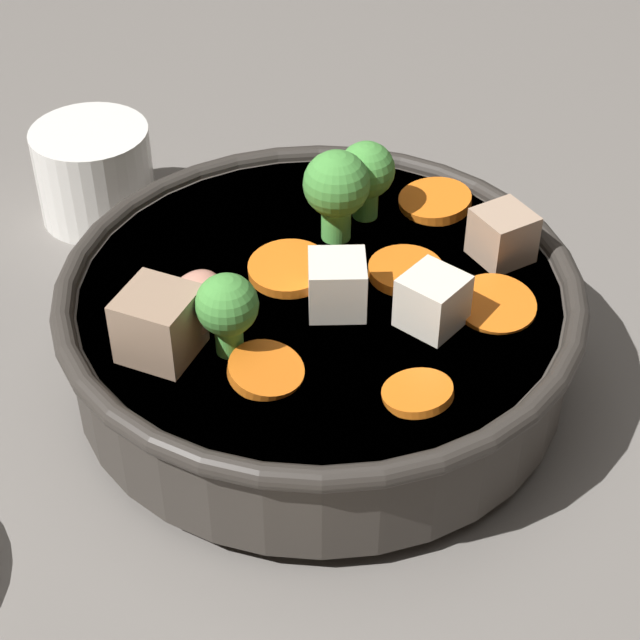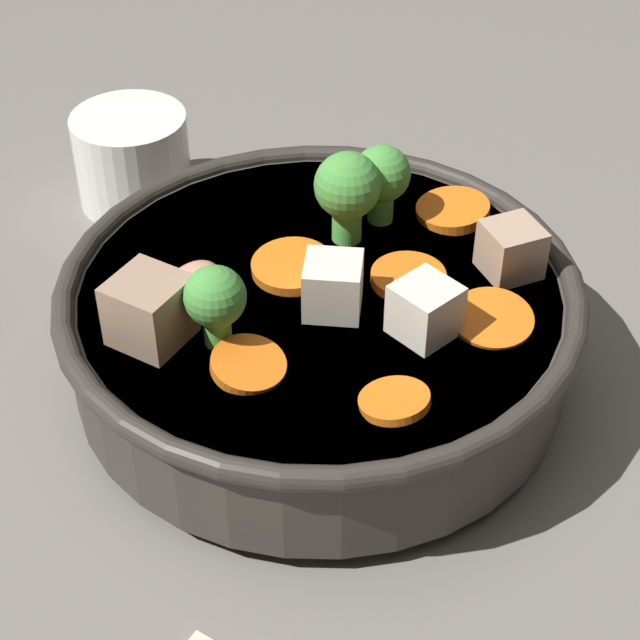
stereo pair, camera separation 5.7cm
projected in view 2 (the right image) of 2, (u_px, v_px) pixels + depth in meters
The scene contains 3 objects.
ground_plane at pixel (320, 379), 0.59m from camera, with size 3.00×3.00×0.00m, color slate.
stirfry_bowl at pixel (320, 317), 0.57m from camera, with size 0.28×0.28×0.12m.
tea_cup at pixel (132, 158), 0.71m from camera, with size 0.08×0.08×0.06m.
Camera 2 is at (-0.41, -0.14, 0.41)m, focal length 60.00 mm.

